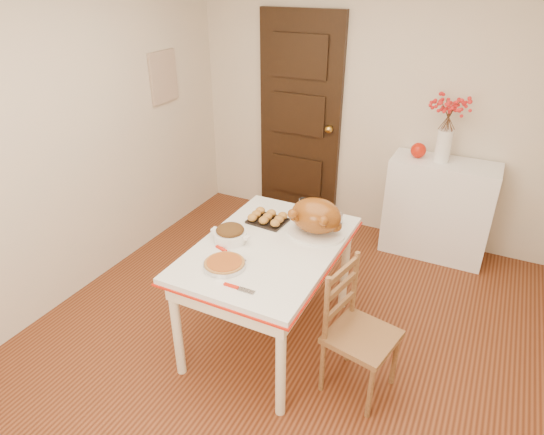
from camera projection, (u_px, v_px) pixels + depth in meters
The scene contains 18 objects.
floor at pixel (276, 346), 3.30m from camera, with size 3.50×4.00×0.00m, color #4B1F0E.
wall_back at pixel (371, 106), 4.30m from camera, with size 3.50×0.00×2.50m, color beige.
wall_left at pixel (62, 141), 3.41m from camera, with size 0.00×4.00×2.50m, color beige.
door_back at pixel (300, 120), 4.65m from camera, with size 0.85×0.06×2.06m, color black.
photo_board at pixel (164, 77), 4.23m from camera, with size 0.03×0.35×0.45m, color beige.
sideboard at pixel (438, 209), 4.20m from camera, with size 0.90×0.40×0.90m, color white.
kitchen_table at pixel (269, 293), 3.22m from camera, with size 0.88×1.29×0.77m, color white, non-canonical shape.
chair_oak at pixel (362, 334), 2.78m from camera, with size 0.38×0.38×0.86m, color #99693D, non-canonical shape.
berry_vase at pixel (446, 129), 3.87m from camera, with size 0.29×0.29×0.57m, color white, non-canonical shape.
apple at pixel (418, 150), 4.05m from camera, with size 0.13×0.13×0.13m, color red.
turkey_platter at pixel (316, 218), 3.10m from camera, with size 0.40×0.32×0.26m, color #97521D, non-canonical shape.
pumpkin_pie at pixel (225, 263), 2.80m from camera, with size 0.25×0.25×0.05m, color #994818.
stuffing_dish at pixel (230, 234), 3.06m from camera, with size 0.28×0.22×0.11m, color #482E0D, non-canonical shape.
rolls_tray at pixel (268, 218), 3.30m from camera, with size 0.26×0.20×0.07m, color #B78331, non-canonical shape.
pie_server at pixel (239, 288), 2.61m from camera, with size 0.19×0.06×0.01m, color silver, non-canonical shape.
carving_knife at pixel (230, 254), 2.93m from camera, with size 0.26×0.06×0.01m, color silver, non-canonical shape.
drinking_glass at pixel (303, 206), 3.41m from camera, with size 0.07×0.07×0.11m, color white.
shaker_pair at pixel (337, 218), 3.28m from camera, with size 0.08×0.03×0.08m, color white, non-canonical shape.
Camera 1 is at (1.09, -2.24, 2.36)m, focal length 30.76 mm.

